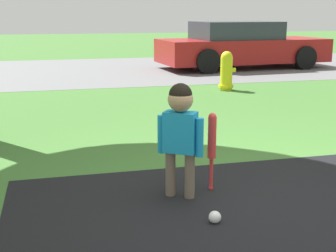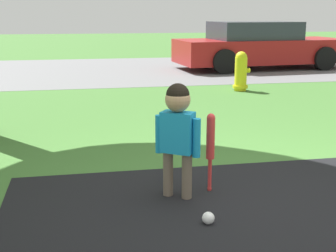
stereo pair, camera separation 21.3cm
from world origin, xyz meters
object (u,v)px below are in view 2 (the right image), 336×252
(baseball_bat, at_px, (210,141))
(sports_ball, at_px, (208,218))
(fire_hydrant, at_px, (241,72))
(parked_car, at_px, (259,46))
(child, at_px, (178,125))

(baseball_bat, bearing_deg, sports_ball, -106.59)
(baseball_bat, bearing_deg, fire_hydrant, 67.74)
(parked_car, bearing_deg, fire_hydrant, -121.56)
(child, xyz_separation_m, fire_hydrant, (2.28, 4.94, -0.24))
(sports_ball, xyz_separation_m, fire_hydrant, (2.17, 5.47, 0.32))
(baseball_bat, xyz_separation_m, sports_ball, (-0.18, -0.61, -0.39))
(sports_ball, distance_m, fire_hydrant, 5.90)
(child, height_order, baseball_bat, child)
(baseball_bat, relative_size, sports_ball, 7.41)
(baseball_bat, height_order, parked_car, parked_car)
(child, distance_m, sports_ball, 0.78)
(child, distance_m, baseball_bat, 0.35)
(parked_car, bearing_deg, sports_ball, -118.42)
(fire_hydrant, bearing_deg, sports_ball, -111.65)
(baseball_bat, distance_m, sports_ball, 0.75)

